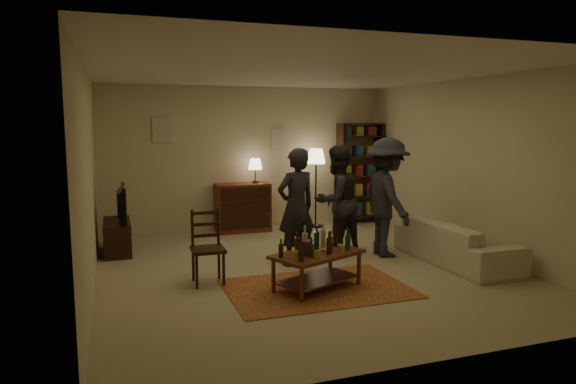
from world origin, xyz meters
name	(u,v)px	position (x,y,z in m)	size (l,w,h in m)	color
floor	(304,269)	(0.00, 0.00, 0.00)	(6.00, 6.00, 0.00)	#C6B793
room_shell	(215,134)	(-0.65, 2.98, 1.81)	(6.00, 6.00, 6.00)	beige
rug	(317,288)	(-0.16, -0.87, 0.01)	(2.20, 1.50, 0.01)	maroon
coffee_table	(317,257)	(-0.17, -0.87, 0.41)	(1.26, 1.00, 0.80)	brown
dining_chair	(207,244)	(-1.38, -0.17, 0.50)	(0.42, 0.42, 0.95)	black
tv_stand	(117,228)	(-2.44, 1.80, 0.38)	(0.40, 1.00, 1.06)	black
dresser	(243,206)	(-0.19, 2.71, 0.48)	(1.00, 0.50, 1.36)	brown
bookshelf	(359,172)	(2.25, 2.78, 1.03)	(0.90, 0.34, 2.02)	black
floor_lamp	(316,161)	(1.25, 2.65, 1.28)	(0.36, 0.36, 1.52)	black
sofa	(455,242)	(2.20, -0.40, 0.30)	(2.08, 0.81, 0.61)	beige
person_left	(296,207)	(-0.04, 0.24, 0.84)	(0.61, 0.40, 1.67)	#222329
person_right	(337,201)	(0.74, 0.56, 0.85)	(0.82, 0.64, 1.69)	#27272F
person_by_sofa	(387,197)	(1.44, 0.27, 0.90)	(1.16, 0.67, 1.80)	#292931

